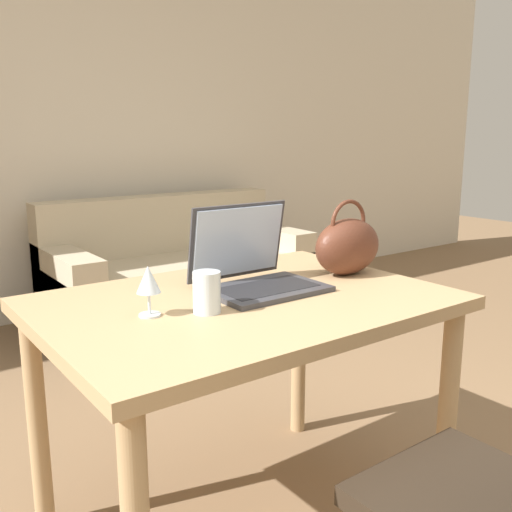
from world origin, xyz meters
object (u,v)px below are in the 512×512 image
wine_glass (148,282)px  drinking_glass (207,292)px  handbag (348,246)px  couch (178,275)px  laptop (252,266)px

wine_glass → drinking_glass: bearing=-25.1°
wine_glass → handbag: bearing=1.4°
couch → wine_glass: 2.46m
drinking_glass → handbag: (0.62, 0.08, 0.04)m
couch → drinking_glass: (-1.06, -2.13, 0.54)m
laptop → drinking_glass: laptop is taller
laptop → wine_glass: 0.40m
handbag → couch: bearing=77.8°
laptop → wine_glass: (-0.39, -0.08, 0.03)m
couch → drinking_glass: drinking_glass is taller
drinking_glass → wine_glass: (-0.14, 0.07, 0.04)m
couch → handbag: size_ratio=6.59×
handbag → wine_glass: bearing=-178.6°
couch → wine_glass: (-1.20, -2.06, 0.58)m
laptop → handbag: size_ratio=1.33×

